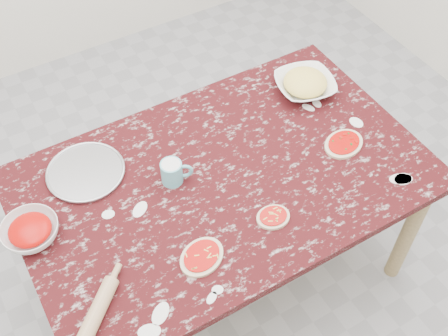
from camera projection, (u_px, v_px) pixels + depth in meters
ground at (224, 271)px, 2.77m from camera, size 4.00×4.00×0.00m
worktable at (224, 189)px, 2.26m from camera, size 1.60×1.00×0.75m
pizza_tray at (86, 172)px, 2.20m from camera, size 0.31×0.31×0.01m
sauce_bowl at (31, 232)px, 1.99m from camera, size 0.25×0.25×0.06m
cheese_bowl at (305, 86)px, 2.49m from camera, size 0.31×0.31×0.06m
flour_mug at (173, 172)px, 2.14m from camera, size 0.12×0.08×0.10m
pizza_left at (202, 257)px, 1.95m from camera, size 0.21×0.19×0.02m
pizza_mid at (273, 217)px, 2.06m from camera, size 0.14×0.12×0.02m
pizza_right at (344, 144)px, 2.30m from camera, size 0.21×0.18×0.02m
rolling_pin at (96, 315)px, 1.79m from camera, size 0.23×0.22×0.05m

